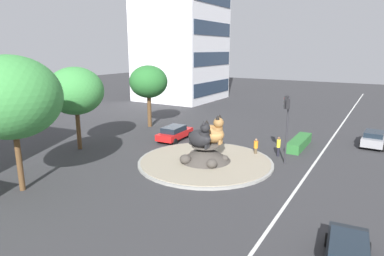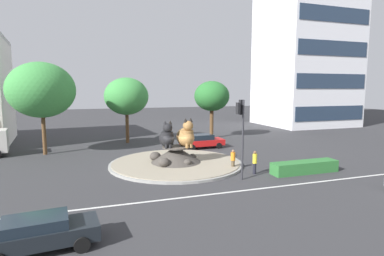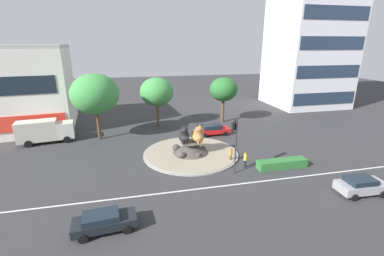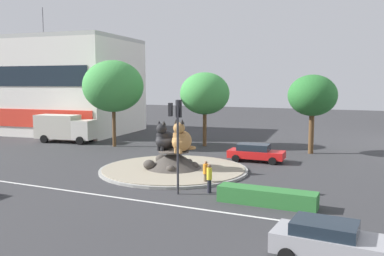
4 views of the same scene
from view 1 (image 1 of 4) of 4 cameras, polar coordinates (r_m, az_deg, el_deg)
The scene contains 16 objects.
ground_plane at distance 27.99m, azimuth 2.31°, elevation -6.03°, with size 160.00×160.00×0.00m, color #333335.
lane_centreline at distance 25.43m, azimuth 18.42°, elevation -8.79°, with size 112.00×0.20×0.01m, color silver.
roundabout_island at distance 27.81m, azimuth 2.30°, elevation -5.10°, with size 11.31×11.31×1.58m.
cat_statue_black at distance 26.63m, azimuth 1.51°, elevation -1.59°, with size 1.58×2.32×2.29m.
cat_statue_tabby at distance 27.82m, azimuth 3.67°, elevation -0.80°, with size 1.62×2.63×2.49m.
traffic_light_mast at distance 27.75m, azimuth 16.01°, elevation 2.16°, with size 0.71×0.61×5.70m.
office_tower at distance 63.60m, azimuth -1.93°, elevation 21.20°, with size 14.21×13.39×35.80m.
clipped_hedge_strip at distance 33.84m, azimuth 18.04°, elevation -2.43°, with size 5.47×1.20×0.90m, color #2D7033.
broadleaf_tree_behind_island at distance 32.45m, azimuth -19.50°, elevation 6.02°, with size 5.19×5.19×7.78m.
second_tree_near_tower at distance 40.34m, azimuth -7.52°, elevation 7.88°, with size 4.57×4.57×7.47m.
third_tree_left at distance 24.03m, azimuth -28.78°, elevation 4.63°, with size 6.31×6.31×9.03m.
pedestrian_orange_shirt at distance 30.00m, azimuth 10.96°, elevation -3.24°, with size 0.38×0.38×1.61m.
pedestrian_yellow_shirt at distance 30.35m, azimuth 14.71°, elevation -3.00°, with size 0.33×0.33×1.79m.
sedan_on_far_lane at distance 16.66m, azimuth 25.30°, elevation -18.98°, with size 4.53×2.30×1.39m.
hatchback_near_shophouse at distance 36.89m, azimuth 28.89°, elevation -1.58°, with size 4.29×2.25×1.56m.
parked_car_right at distance 34.66m, azimuth -3.03°, elevation -0.82°, with size 4.80×2.29×1.51m.
Camera 1 is at (-23.20, -12.56, 9.34)m, focal length 30.88 mm.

